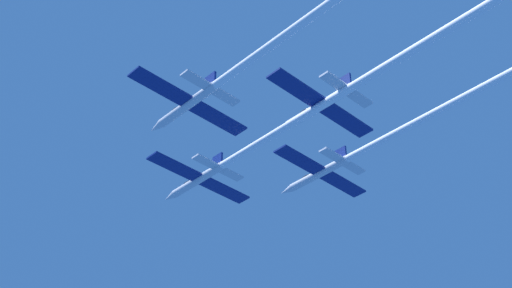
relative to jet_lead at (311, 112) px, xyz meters
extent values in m
cylinder|color=silver|center=(0.00, 23.08, -0.02)|extent=(1.22, 11.11, 1.22)
cone|color=silver|center=(0.00, 29.86, -0.02)|extent=(1.20, 2.44, 1.20)
ellipsoid|color=black|center=(0.00, 25.53, 0.50)|extent=(0.86, 2.22, 0.61)
cube|color=navy|center=(-4.83, 22.53, -0.02)|extent=(8.44, 2.44, 0.27)
cube|color=navy|center=(4.83, 22.53, -0.02)|extent=(8.44, 2.44, 0.27)
cube|color=navy|center=(0.00, 18.64, 1.48)|extent=(0.32, 2.00, 1.78)
cube|color=silver|center=(-2.51, 18.42, -0.02)|extent=(3.80, 1.47, 0.27)
cube|color=silver|center=(2.51, 18.42, -0.02)|extent=(3.80, 1.47, 0.27)
cylinder|color=white|center=(0.00, -11.84, -0.02)|extent=(1.10, 58.73, 1.10)
cylinder|color=silver|center=(-11.89, 10.96, 0.81)|extent=(1.22, 11.11, 1.22)
cone|color=silver|center=(-11.89, 17.73, 0.81)|extent=(1.20, 2.44, 1.20)
ellipsoid|color=black|center=(-11.89, 13.40, 1.33)|extent=(0.86, 2.22, 0.61)
cube|color=navy|center=(-16.73, 10.40, 0.81)|extent=(8.44, 2.44, 0.27)
cube|color=navy|center=(-7.06, 10.40, 0.81)|extent=(8.44, 2.44, 0.27)
cube|color=navy|center=(-11.89, 6.51, 2.31)|extent=(0.32, 2.00, 1.78)
cube|color=silver|center=(-14.40, 6.29, 0.81)|extent=(3.80, 1.47, 0.27)
cube|color=silver|center=(-9.38, 6.29, 0.81)|extent=(3.80, 1.47, 0.27)
cylinder|color=silver|center=(12.96, 10.28, 0.95)|extent=(1.22, 11.11, 1.22)
cone|color=silver|center=(12.96, 17.05, 0.95)|extent=(1.20, 2.44, 1.20)
ellipsoid|color=black|center=(12.96, 12.72, 1.47)|extent=(0.86, 2.22, 0.61)
cube|color=navy|center=(8.13, 9.72, 0.95)|extent=(8.44, 2.44, 0.27)
cube|color=navy|center=(17.79, 9.72, 0.95)|extent=(8.44, 2.44, 0.27)
cube|color=navy|center=(12.96, 5.83, 2.45)|extent=(0.32, 2.00, 1.78)
cube|color=silver|center=(10.45, 5.61, 0.95)|extent=(3.80, 1.47, 0.27)
cube|color=silver|center=(15.47, 5.61, 0.95)|extent=(3.80, 1.47, 0.27)
cylinder|color=silver|center=(0.45, -0.96, 0.49)|extent=(1.22, 11.11, 1.22)
cone|color=silver|center=(0.45, 5.82, 0.49)|extent=(1.20, 2.44, 1.20)
ellipsoid|color=black|center=(0.45, 1.49, 1.01)|extent=(0.86, 2.22, 0.61)
cube|color=navy|center=(-4.38, -1.51, 0.49)|extent=(8.44, 2.44, 0.27)
cube|color=navy|center=(5.28, -1.51, 0.49)|extent=(8.44, 2.44, 0.27)
cube|color=navy|center=(0.45, -5.40, 1.99)|extent=(0.32, 2.00, 1.78)
cube|color=silver|center=(-2.06, -5.62, 0.49)|extent=(3.80, 1.47, 0.27)
cube|color=silver|center=(2.96, -5.62, 0.49)|extent=(3.80, 1.47, 0.27)
camera|label=1|loc=(-53.65, -45.50, -54.95)|focal=47.97mm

